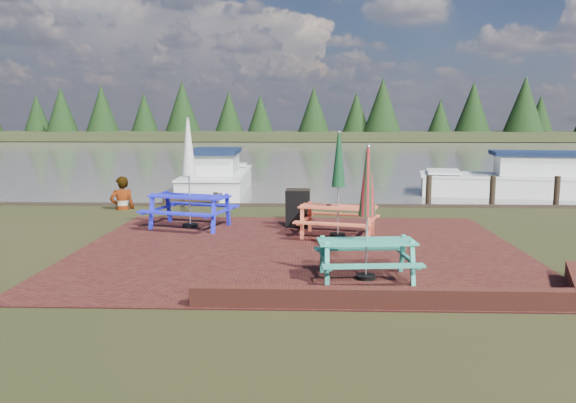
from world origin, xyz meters
The scene contains 13 objects.
ground centered at (0.00, 0.00, 0.00)m, with size 120.00×120.00×0.00m, color black.
paving centered at (0.00, 1.00, 0.01)m, with size 9.00×7.50×0.02m, color #3B1313.
brick_wall centered at (2.15, -2.42, 0.15)m, with size 6.21×1.79×0.30m.
water centered at (0.00, 37.00, 0.00)m, with size 120.00×60.00×0.02m, color #47443D.
far_treeline centered at (0.00, 66.00, 3.28)m, with size 120.00×10.00×8.10m.
picnic_table_teal centered at (1.13, -1.18, 0.78)m, with size 1.71×1.55×2.22m.
picnic_table_red centered at (0.85, 2.22, 0.83)m, with size 2.03×1.89×2.37m.
picnic_table_blue centered at (-2.72, 3.24, 0.94)m, with size 2.32×2.18×2.67m.
chalkboard centered at (-0.08, 3.30, 0.50)m, with size 0.60×0.58×0.96m.
jetty centered at (-3.50, 11.28, 0.11)m, with size 1.76×9.08×1.00m.
boat_jetty centered at (-3.35, 11.42, 0.38)m, with size 2.54×6.71×1.92m.
boat_near centered at (8.05, 10.99, 0.35)m, with size 7.10×3.46×1.84m.
person centered at (-5.33, 6.02, 0.98)m, with size 0.72×0.47×1.96m, color gray.
Camera 1 is at (0.15, -10.26, 2.64)m, focal length 35.00 mm.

